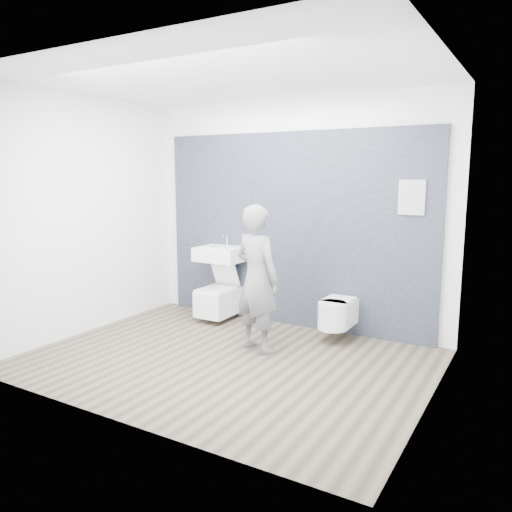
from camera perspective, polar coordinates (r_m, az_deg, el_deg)
The scene contains 8 objects.
ground at distance 5.25m, azimuth -3.37°, elevation -11.77°, with size 4.00×4.00×0.00m, color brown.
room_shell at distance 4.90m, azimuth -3.57°, elevation 7.57°, with size 4.00×4.00×4.00m.
tile_wall at distance 6.46m, azimuth 3.93°, elevation -7.70°, with size 3.60×0.06×2.40m, color black.
washbasin at distance 6.49m, azimuth -4.09°, elevation 0.28°, with size 0.60×0.45×0.45m.
toilet_square at distance 6.56m, azimuth -4.32°, elevation -5.02°, with size 0.40×0.58×0.75m.
toilet_rounded at distance 5.80m, azimuth 9.16°, elevation -6.49°, with size 0.34×0.58×0.31m.
info_placard at distance 5.95m, azimuth 16.61°, elevation -9.59°, with size 0.28×0.03×0.38m, color white.
visitor at distance 5.31m, azimuth 0.14°, elevation -2.62°, with size 0.58×0.38×1.58m, color slate.
Camera 1 is at (2.73, -4.07, 1.89)m, focal length 35.00 mm.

